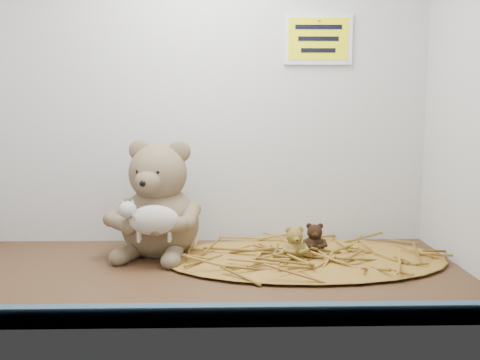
{
  "coord_description": "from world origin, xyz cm",
  "views": [
    {
      "loc": [
        5.66,
        -116.13,
        37.04
      ],
      "look_at": [
        8.57,
        4.53,
        20.51
      ],
      "focal_mm": 40.0,
      "sensor_mm": 36.0,
      "label": 1
    }
  ],
  "objects_px": {
    "toy_lamb": "(154,220)",
    "mini_teddy_brown": "(315,237)",
    "main_teddy": "(160,198)",
    "mini_teddy_tan": "(294,242)"
  },
  "relations": [
    {
      "from": "main_teddy",
      "to": "toy_lamb",
      "type": "distance_m",
      "value": 0.11
    },
    {
      "from": "main_teddy",
      "to": "mini_teddy_tan",
      "type": "distance_m",
      "value": 0.35
    },
    {
      "from": "mini_teddy_brown",
      "to": "main_teddy",
      "type": "bearing_deg",
      "value": 179.63
    },
    {
      "from": "toy_lamb",
      "to": "mini_teddy_brown",
      "type": "height_order",
      "value": "toy_lamb"
    },
    {
      "from": "toy_lamb",
      "to": "mini_teddy_brown",
      "type": "relative_size",
      "value": 1.97
    },
    {
      "from": "toy_lamb",
      "to": "mini_teddy_tan",
      "type": "height_order",
      "value": "toy_lamb"
    },
    {
      "from": "main_teddy",
      "to": "toy_lamb",
      "type": "bearing_deg",
      "value": -74.98
    },
    {
      "from": "main_teddy",
      "to": "mini_teddy_tan",
      "type": "bearing_deg",
      "value": 0.92
    },
    {
      "from": "mini_teddy_brown",
      "to": "mini_teddy_tan",
      "type": "bearing_deg",
      "value": -133.96
    },
    {
      "from": "main_teddy",
      "to": "mini_teddy_brown",
      "type": "height_order",
      "value": "main_teddy"
    }
  ]
}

